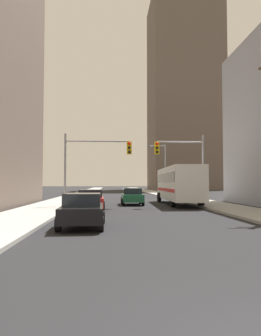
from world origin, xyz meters
TOP-DOWN VIEW (x-y plane):
  - sidewalk_left at (-7.00, 50.00)m, footprint 3.81×160.00m
  - sidewalk_right at (7.00, 50.00)m, footprint 3.81×160.00m
  - city_bus at (4.24, 26.01)m, footprint 2.88×11.57m
  - sedan_black at (-3.28, 11.32)m, footprint 1.95×4.24m
  - sedan_red at (-3.41, 19.40)m, footprint 1.95×4.25m
  - sedan_green at (-0.05, 25.86)m, footprint 1.95×4.21m
  - traffic_signal_near_left at (-3.29, 22.90)m, footprint 5.48×0.44m
  - traffic_signal_near_right at (3.90, 22.90)m, footprint 4.17×0.44m
  - street_lamp_right at (5.39, 41.90)m, footprint 2.51×0.32m
  - building_right_far_highrise at (20.14, 91.35)m, footprint 19.95×20.42m

SIDE VIEW (x-z plane):
  - sidewalk_left at x=-7.00m, z-range 0.00..0.15m
  - sidewalk_right at x=7.00m, z-range 0.00..0.15m
  - sedan_black at x=-3.28m, z-range 0.01..1.53m
  - sedan_red at x=-3.41m, z-range 0.01..1.53m
  - sedan_green at x=-0.05m, z-range 0.01..1.53m
  - city_bus at x=4.24m, z-range 0.23..3.63m
  - traffic_signal_near_right at x=3.90m, z-range 1.06..7.06m
  - traffic_signal_near_left at x=-3.29m, z-range 1.12..7.12m
  - street_lamp_right at x=5.39m, z-range 0.80..8.30m
  - building_right_far_highrise at x=20.14m, z-range 0.00..58.05m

